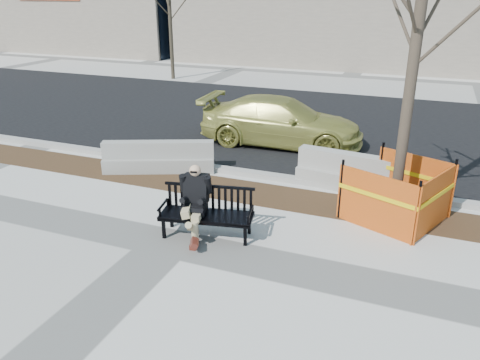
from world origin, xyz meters
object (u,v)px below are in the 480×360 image
object	(u,v)px
sedan	(281,144)
jersey_barrier_left	(160,171)
bench	(207,236)
seated_man	(196,233)
tree_fence	(393,218)
jersey_barrier_right	(361,191)

from	to	relation	value
sedan	jersey_barrier_left	xyz separation A→B (m)	(-2.10, -3.21, 0.00)
bench	sedan	size ratio (longest dim) A/B	0.37
bench	seated_man	size ratio (longest dim) A/B	1.30
tree_fence	jersey_barrier_left	world-z (taller)	tree_fence
bench	seated_man	world-z (taller)	seated_man
jersey_barrier_left	sedan	bearing A→B (deg)	33.61
tree_fence	jersey_barrier_left	distance (m)	5.58
seated_man	jersey_barrier_right	bearing A→B (deg)	39.85
bench	jersey_barrier_left	xyz separation A→B (m)	(-2.50, 2.54, 0.00)
sedan	seated_man	bearing A→B (deg)	178.55
seated_man	bench	bearing A→B (deg)	-11.54
jersey_barrier_left	jersey_barrier_right	world-z (taller)	jersey_barrier_right
sedan	jersey_barrier_left	size ratio (longest dim) A/B	1.71
sedan	bench	bearing A→B (deg)	-179.21
tree_fence	jersey_barrier_right	world-z (taller)	tree_fence
sedan	jersey_barrier_left	bearing A→B (deg)	143.66
seated_man	jersey_barrier_right	xyz separation A→B (m)	(2.50, 3.11, 0.00)
jersey_barrier_left	jersey_barrier_right	distance (m)	4.81
tree_fence	jersey_barrier_right	bearing A→B (deg)	125.06
tree_fence	jersey_barrier_left	xyz separation A→B (m)	(-5.55, 0.54, 0.00)
tree_fence	sedan	distance (m)	5.10
tree_fence	jersey_barrier_right	size ratio (longest dim) A/B	2.07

